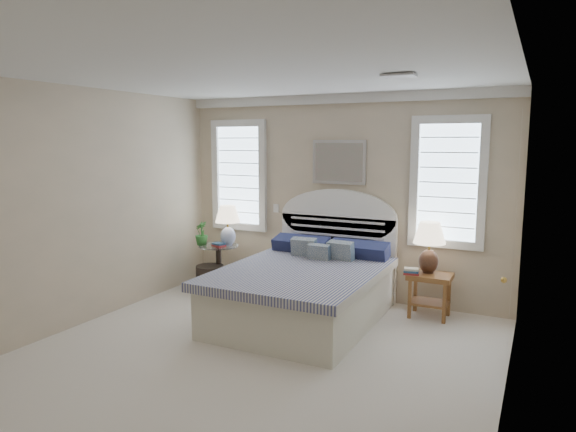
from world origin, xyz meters
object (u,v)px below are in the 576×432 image
(lamp_right, at_px, (429,242))
(lamp_left, at_px, (228,221))
(bed, at_px, (307,287))
(side_table_left, at_px, (219,262))
(nightstand_right, at_px, (430,286))
(floor_pot, at_px, (210,278))

(lamp_right, bearing_deg, lamp_left, -178.00)
(bed, relative_size, lamp_left, 3.96)
(bed, distance_m, side_table_left, 1.75)
(bed, relative_size, side_table_left, 3.61)
(nightstand_right, bearing_deg, lamp_right, 123.71)
(side_table_left, relative_size, nightstand_right, 1.19)
(nightstand_right, bearing_deg, floor_pot, -175.06)
(side_table_left, relative_size, lamp_right, 1.01)
(lamp_left, bearing_deg, bed, -23.19)
(nightstand_right, xyz_separation_m, lamp_right, (-0.04, 0.06, 0.52))
(bed, relative_size, floor_pot, 5.77)
(bed, bearing_deg, lamp_right, 30.75)
(bed, height_order, lamp_left, bed)
(nightstand_right, xyz_separation_m, lamp_left, (-2.82, -0.04, 0.59))
(nightstand_right, xyz_separation_m, floor_pot, (-2.99, -0.26, -0.21))
(lamp_left, xyz_separation_m, lamp_right, (2.79, 0.10, -0.07))
(side_table_left, distance_m, floor_pot, 0.26)
(bed, distance_m, lamp_left, 1.76)
(side_table_left, relative_size, floor_pot, 1.60)
(bed, bearing_deg, side_table_left, 160.26)
(side_table_left, relative_size, lamp_left, 1.10)
(bed, distance_m, floor_pot, 1.76)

